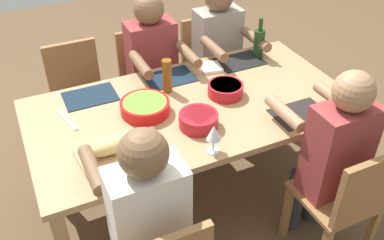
% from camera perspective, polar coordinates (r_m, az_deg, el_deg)
% --- Properties ---
extents(ground_plane, '(8.00, 8.00, 0.00)m').
position_cam_1_polar(ground_plane, '(3.07, -0.00, -9.49)').
color(ground_plane, brown).
extents(dining_table, '(1.94, 1.02, 0.74)m').
position_cam_1_polar(dining_table, '(2.63, -0.00, 0.64)').
color(dining_table, '#A87F56').
rests_on(dining_table, ground_plane).
extents(chair_near_center, '(0.40, 0.40, 0.85)m').
position_cam_1_polar(chair_near_center, '(3.38, -6.00, 5.59)').
color(chair_near_center, olive).
rests_on(chair_near_center, ground_plane).
extents(diner_near_center, '(0.41, 0.53, 1.20)m').
position_cam_1_polar(diner_near_center, '(3.13, -5.08, 7.42)').
color(diner_near_center, '#2D2D38').
rests_on(diner_near_center, ground_plane).
extents(diner_far_right, '(0.41, 0.53, 1.20)m').
position_cam_1_polar(diner_far_right, '(2.02, -6.12, -12.25)').
color(diner_far_right, '#2D2D38').
rests_on(diner_far_right, ground_plane).
extents(chair_far_left, '(0.40, 0.40, 0.85)m').
position_cam_1_polar(chair_far_left, '(2.50, 19.85, -9.93)').
color(chair_far_left, olive).
rests_on(chair_far_left, ground_plane).
extents(diner_far_left, '(0.41, 0.53, 1.20)m').
position_cam_1_polar(diner_far_left, '(2.45, 18.08, -3.74)').
color(diner_far_left, '#2D2D38').
rests_on(diner_far_left, ground_plane).
extents(chair_near_right, '(0.40, 0.40, 0.85)m').
position_cam_1_polar(chair_near_right, '(3.28, -14.79, 3.42)').
color(chair_near_right, olive).
rests_on(chair_near_right, ground_plane).
extents(chair_near_left, '(0.40, 0.40, 0.85)m').
position_cam_1_polar(chair_near_left, '(3.56, 2.15, 7.48)').
color(chair_near_left, olive).
rests_on(chair_near_left, ground_plane).
extents(diner_near_left, '(0.41, 0.53, 1.20)m').
position_cam_1_polar(diner_near_left, '(3.32, 3.68, 9.32)').
color(diner_near_left, '#2D2D38').
rests_on(diner_near_left, ground_plane).
extents(serving_bowl_pasta, '(0.22, 0.22, 0.08)m').
position_cam_1_polar(serving_bowl_pasta, '(2.39, 0.88, 0.09)').
color(serving_bowl_pasta, '#B21923').
rests_on(serving_bowl_pasta, dining_table).
extents(serving_bowl_greens, '(0.22, 0.22, 0.08)m').
position_cam_1_polar(serving_bowl_greens, '(2.67, 4.47, 4.15)').
color(serving_bowl_greens, '#B21923').
rests_on(serving_bowl_greens, dining_table).
extents(serving_bowl_salad, '(0.29, 0.29, 0.07)m').
position_cam_1_polar(serving_bowl_salad, '(2.52, -6.25, 1.81)').
color(serving_bowl_salad, red).
rests_on(serving_bowl_salad, dining_table).
extents(cutting_board, '(0.42, 0.26, 0.02)m').
position_cam_1_polar(cutting_board, '(2.27, -9.94, -4.17)').
color(cutting_board, tan).
rests_on(cutting_board, dining_table).
extents(bread_loaf, '(0.33, 0.14, 0.09)m').
position_cam_1_polar(bread_loaf, '(2.23, -10.08, -3.10)').
color(bread_loaf, tan).
rests_on(bread_loaf, cutting_board).
extents(wine_bottle, '(0.08, 0.08, 0.29)m').
position_cam_1_polar(wine_bottle, '(3.11, 8.88, 10.10)').
color(wine_bottle, '#193819').
rests_on(wine_bottle, dining_table).
extents(beer_bottle, '(0.06, 0.06, 0.22)m').
position_cam_1_polar(beer_bottle, '(2.67, -3.33, 5.85)').
color(beer_bottle, brown).
rests_on(beer_bottle, dining_table).
extents(wine_glass, '(0.08, 0.08, 0.17)m').
position_cam_1_polar(wine_glass, '(2.18, 2.91, -1.83)').
color(wine_glass, silver).
rests_on(wine_glass, dining_table).
extents(placemat_near_center, '(0.32, 0.23, 0.01)m').
position_cam_1_polar(placemat_near_center, '(2.86, -2.98, 5.62)').
color(placemat_near_center, '#142333').
rests_on(placemat_near_center, dining_table).
extents(placemat_far_left, '(0.32, 0.23, 0.01)m').
position_cam_1_polar(placemat_far_left, '(2.59, 14.13, 0.82)').
color(placemat_far_left, black).
rests_on(placemat_far_left, dining_table).
extents(placemat_near_right, '(0.32, 0.23, 0.01)m').
position_cam_1_polar(placemat_near_right, '(2.74, -13.37, 3.06)').
color(placemat_near_right, '#142333').
rests_on(placemat_near_right, dining_table).
extents(placemat_near_left, '(0.32, 0.23, 0.01)m').
position_cam_1_polar(placemat_near_left, '(3.07, 6.34, 7.75)').
color(placemat_near_left, black).
rests_on(placemat_near_left, dining_table).
extents(carving_knife, '(0.08, 0.23, 0.01)m').
position_cam_1_polar(carving_knife, '(2.56, -16.21, -0.04)').
color(carving_knife, silver).
rests_on(carving_knife, dining_table).
extents(napkin_stack, '(0.16, 0.16, 0.02)m').
position_cam_1_polar(napkin_stack, '(2.96, 2.49, 6.98)').
color(napkin_stack, white).
rests_on(napkin_stack, dining_table).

